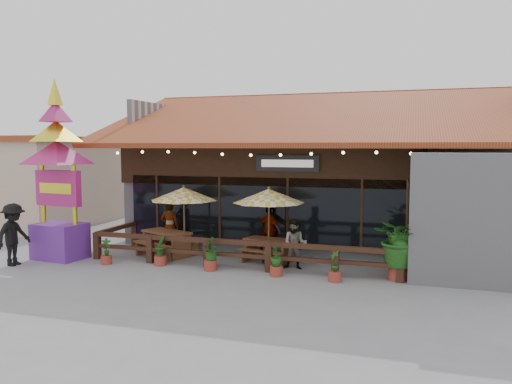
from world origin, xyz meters
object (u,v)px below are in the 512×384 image
(umbrella_left, at_px, (184,194))
(umbrella_right, at_px, (269,196))
(pedestrian, at_px, (13,235))
(tropical_plant, at_px, (399,240))
(picnic_table_left, at_px, (167,239))
(thai_sign_tower, at_px, (57,157))
(picnic_table_right, at_px, (269,246))

(umbrella_left, bearing_deg, umbrella_right, -0.79)
(umbrella_right, height_order, pedestrian, umbrella_right)
(tropical_plant, bearing_deg, umbrella_left, 172.14)
(picnic_table_left, xyz_separation_m, tropical_plant, (7.73, -0.88, 0.57))
(pedestrian, bearing_deg, umbrella_right, -70.06)
(pedestrian, bearing_deg, thai_sign_tower, -30.59)
(umbrella_right, bearing_deg, picnic_table_right, 103.52)
(umbrella_left, bearing_deg, pedestrian, -148.44)
(pedestrian, bearing_deg, picnic_table_right, -69.16)
(picnic_table_right, relative_size, tropical_plant, 0.93)
(picnic_table_right, relative_size, thai_sign_tower, 0.29)
(umbrella_right, xyz_separation_m, pedestrian, (-7.62, -2.78, -1.18))
(umbrella_right, bearing_deg, tropical_plant, -12.98)
(picnic_table_right, height_order, thai_sign_tower, thai_sign_tower)
(umbrella_right, height_order, thai_sign_tower, thai_sign_tower)
(umbrella_right, distance_m, picnic_table_left, 3.99)
(umbrella_left, distance_m, umbrella_right, 3.03)
(picnic_table_right, distance_m, pedestrian, 8.14)
(picnic_table_left, distance_m, pedestrian, 4.83)
(picnic_table_left, distance_m, tropical_plant, 7.80)
(umbrella_right, bearing_deg, pedestrian, -159.95)
(picnic_table_left, relative_size, picnic_table_right, 1.22)
(umbrella_left, relative_size, thai_sign_tower, 0.41)
(tropical_plant, xyz_separation_m, pedestrian, (-11.69, -1.84, -0.16))
(umbrella_left, height_order, picnic_table_right, umbrella_left)
(picnic_table_right, bearing_deg, thai_sign_tower, -166.47)
(umbrella_left, height_order, pedestrian, umbrella_left)
(picnic_table_left, relative_size, pedestrian, 1.15)
(thai_sign_tower, height_order, pedestrian, thai_sign_tower)
(picnic_table_left, height_order, thai_sign_tower, thai_sign_tower)
(thai_sign_tower, xyz_separation_m, tropical_plant, (10.95, 0.58, -2.27))
(picnic_table_left, bearing_deg, pedestrian, -145.50)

